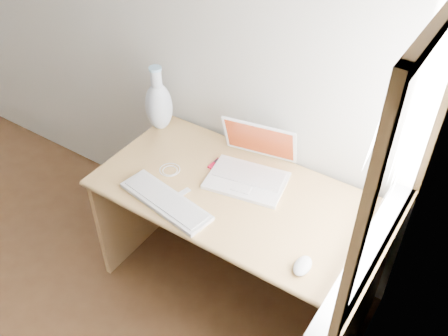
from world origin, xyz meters
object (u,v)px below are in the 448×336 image
Objects in this scene: laptop at (252,167)px; external_keyboard at (166,201)px; desk at (246,214)px; vase at (159,105)px.

external_keyboard is at bearing -132.59° from laptop.
desk is 0.46m from external_keyboard.
vase reaches higher than external_keyboard.
desk is at bearing -11.82° from vase.
desk is at bearing 61.87° from external_keyboard.
laptop reaches higher than desk.
laptop is 0.64m from vase.
laptop is 0.45m from external_keyboard.
vase is at bearing 168.18° from desk.
desk is 0.27m from laptop.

